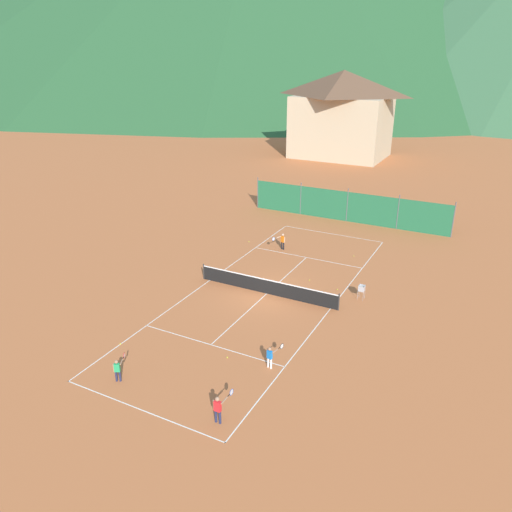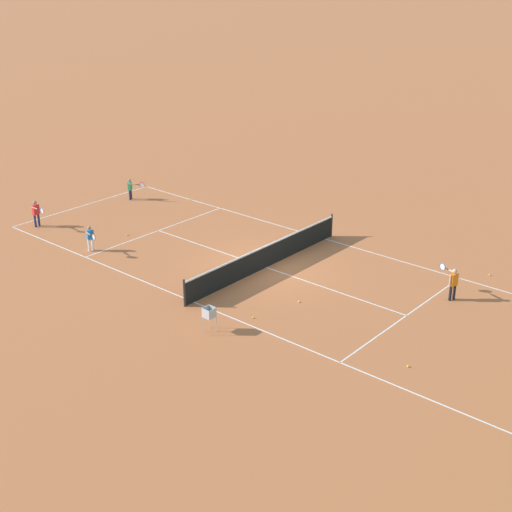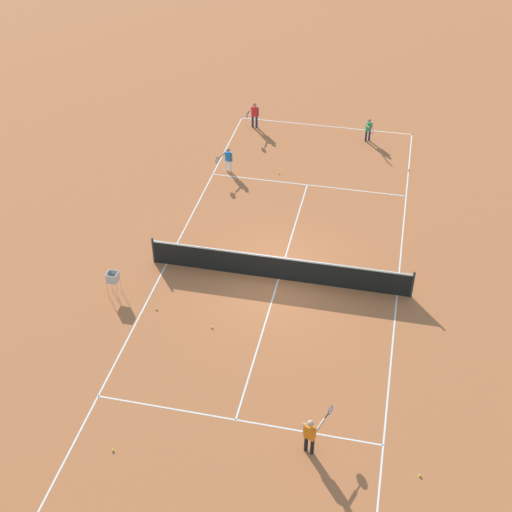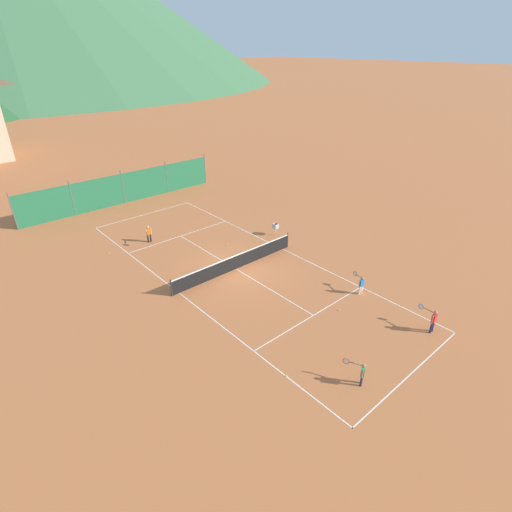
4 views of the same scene
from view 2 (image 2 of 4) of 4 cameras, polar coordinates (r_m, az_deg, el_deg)
ground_plane at (r=28.72m, az=0.81°, el=-0.92°), size 600.00×600.00×0.00m
court_line_markings at (r=28.72m, az=0.81°, el=-0.91°), size 8.25×23.85×0.01m
tennis_net at (r=28.52m, az=0.82°, el=0.00°), size 9.18×0.08×1.06m
player_near_baseline at (r=37.13m, az=-9.98°, el=5.42°), size 0.44×0.97×1.11m
player_far_baseline at (r=26.77m, az=15.47°, el=-1.97°), size 0.69×0.95×1.24m
player_near_service at (r=30.86m, az=-13.11°, el=1.51°), size 0.53×0.92×1.11m
player_far_service at (r=34.32m, az=-17.17°, el=3.40°), size 0.43×1.04×1.25m
tennis_ball_service_box at (r=32.51m, az=-10.27°, el=1.69°), size 0.07×0.07×0.07m
tennis_ball_mid_court at (r=24.77m, az=-0.25°, el=-4.95°), size 0.07×0.07×0.07m
tennis_ball_far_corner at (r=22.51m, az=12.07°, el=-8.62°), size 0.07×0.07×0.07m
tennis_ball_alley_left at (r=36.92m, az=-5.27°, el=4.56°), size 0.07×0.07×0.07m
tennis_ball_by_net_left at (r=29.44m, az=18.18°, el=-1.45°), size 0.07×0.07×0.07m
tennis_ball_by_net_right at (r=25.92m, az=3.46°, el=-3.65°), size 0.07×0.07×0.07m
ball_hopper at (r=23.70m, az=-3.76°, el=-4.67°), size 0.36×0.36×0.89m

